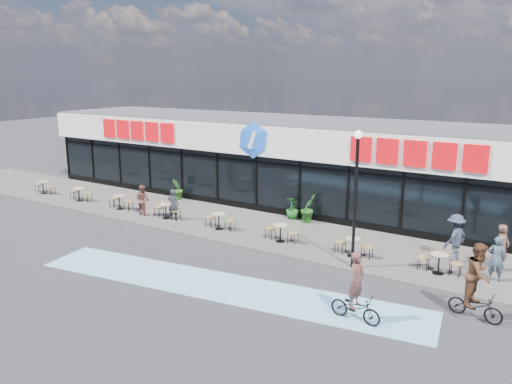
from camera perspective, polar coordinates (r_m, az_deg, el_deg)
ground at (r=20.68m, az=-10.49°, el=-6.70°), size 120.00×120.00×0.00m
sidewalk at (r=23.96m, az=-3.18°, el=-3.56°), size 44.00×5.00×0.10m
bike_lane at (r=17.22m, az=-3.97°, el=-10.70°), size 14.17×4.13×0.01m
building at (r=27.91m, az=3.27°, el=3.70°), size 30.60×6.57×4.75m
lamp_post at (r=17.99m, az=11.33°, el=0.47°), size 0.28×0.28×5.01m
bistro_set_0 at (r=32.04m, az=-23.03°, el=0.66°), size 1.54×0.62×0.90m
bistro_set_1 at (r=29.48m, az=-19.44°, el=-0.07°), size 1.54×0.62×0.90m
bistro_set_2 at (r=27.06m, az=-15.19°, el=-0.92°), size 1.54×0.62×0.90m
bistro_set_3 at (r=24.83m, az=-10.13°, el=-1.93°), size 1.54×0.62×0.90m
bistro_set_4 at (r=22.84m, az=-4.13°, el=-3.10°), size 1.54×0.62×0.90m
bistro_set_5 at (r=21.15m, az=2.93°, el=-4.44°), size 1.54×0.62×0.90m
bistro_set_6 at (r=19.85m, az=11.10°, el=-5.89°), size 1.54×0.62×0.90m
bistro_set_7 at (r=19.01m, az=20.24°, el=-7.37°), size 1.54×0.62×0.90m
potted_plant_left at (r=28.24m, az=-8.92°, el=0.30°), size 0.83×0.86×1.23m
potted_plant_mid at (r=24.40m, az=4.17°, el=-1.83°), size 0.73×0.73×1.08m
potted_plant_right at (r=23.88m, az=5.98°, el=-1.85°), size 0.78×0.88×1.36m
patron_left at (r=24.42m, az=-9.44°, el=-1.41°), size 0.63×0.49×1.52m
patron_right at (r=25.59m, az=-12.84°, el=-0.89°), size 0.76×0.60×1.53m
pedestrian_a at (r=20.26m, az=21.80°, el=-4.87°), size 1.06×1.34×1.82m
pedestrian_b at (r=19.97m, az=26.33°, el=-5.74°), size 0.60×0.73×1.72m
pedestrian_c at (r=18.96m, az=25.76°, el=-6.86°), size 0.64×0.49×1.59m
cyclist_a at (r=14.98m, az=11.34°, el=-11.78°), size 1.61×0.69×2.10m
cyclist_b at (r=16.01m, az=23.98°, el=-9.79°), size 1.64×1.02×2.34m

